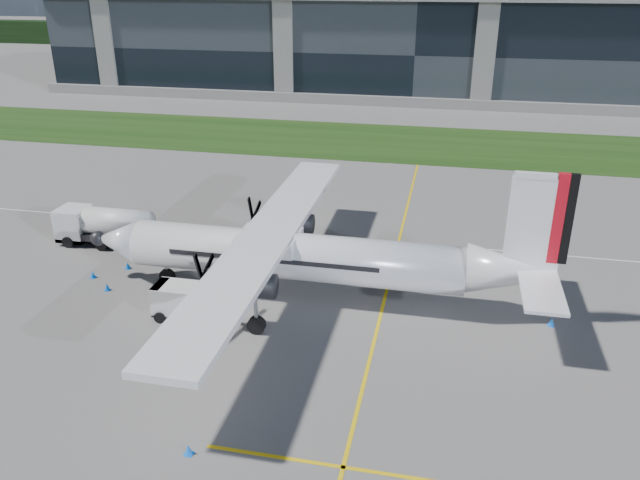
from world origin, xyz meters
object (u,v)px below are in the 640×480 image
(safety_cone_fwd, at_px, (93,274))
(safety_cone_tail, at_px, (551,322))
(safety_cone_nose_stbd, at_px, (128,265))
(ground_crew_person, at_px, (177,302))
(safety_cone_portwing, at_px, (188,450))
(turboprop_aircraft, at_px, (312,232))
(baggage_tug, at_px, (182,301))
(safety_cone_nose_port, at_px, (107,287))
(fuel_tanker_truck, at_px, (99,226))

(safety_cone_fwd, xyz_separation_m, safety_cone_tail, (29.39, -0.02, 0.00))
(safety_cone_nose_stbd, bearing_deg, safety_cone_fwd, -132.42)
(ground_crew_person, xyz_separation_m, safety_cone_portwing, (5.15, -10.56, -0.83))
(safety_cone_fwd, distance_m, safety_cone_tail, 29.39)
(turboprop_aircraft, height_order, ground_crew_person, turboprop_aircraft)
(ground_crew_person, relative_size, safety_cone_nose_stbd, 4.32)
(baggage_tug, xyz_separation_m, safety_cone_nose_stbd, (-6.42, 5.30, -0.78))
(safety_cone_nose_port, distance_m, safety_cone_nose_stbd, 3.22)
(fuel_tanker_truck, bearing_deg, ground_crew_person, -41.43)
(fuel_tanker_truck, relative_size, safety_cone_nose_port, 15.54)
(baggage_tug, xyz_separation_m, safety_cone_portwing, (4.92, -10.76, -0.78))
(safety_cone_fwd, bearing_deg, baggage_tug, -23.76)
(fuel_tanker_truck, relative_size, safety_cone_tail, 15.54)
(fuel_tanker_truck, distance_m, safety_cone_nose_port, 8.06)
(ground_crew_person, bearing_deg, safety_cone_fwd, 83.29)
(ground_crew_person, relative_size, safety_cone_fwd, 4.32)
(turboprop_aircraft, distance_m, ground_crew_person, 8.99)
(turboprop_aircraft, height_order, fuel_tanker_truck, turboprop_aircraft)
(turboprop_aircraft, height_order, safety_cone_portwing, turboprop_aircraft)
(safety_cone_nose_port, relative_size, safety_cone_nose_stbd, 1.00)
(ground_crew_person, height_order, safety_cone_nose_port, ground_crew_person)
(safety_cone_portwing, height_order, safety_cone_nose_stbd, same)
(turboprop_aircraft, relative_size, safety_cone_fwd, 60.76)
(baggage_tug, bearing_deg, fuel_tanker_truck, 139.84)
(safety_cone_fwd, bearing_deg, fuel_tanker_truck, 114.57)
(fuel_tanker_truck, xyz_separation_m, safety_cone_nose_port, (4.28, -6.72, -1.21))
(safety_cone_nose_stbd, bearing_deg, baggage_tug, -39.57)
(safety_cone_fwd, xyz_separation_m, safety_cone_portwing, (12.95, -14.29, 0.00))
(turboprop_aircraft, bearing_deg, ground_crew_person, -150.96)
(ground_crew_person, distance_m, safety_cone_fwd, 8.69)
(safety_cone_tail, bearing_deg, fuel_tanker_truck, 170.54)
(ground_crew_person, relative_size, safety_cone_portwing, 4.32)
(turboprop_aircraft, xyz_separation_m, ground_crew_person, (-7.25, -4.02, -3.48))
(ground_crew_person, xyz_separation_m, safety_cone_nose_stbd, (-6.18, 5.50, -0.83))
(fuel_tanker_truck, xyz_separation_m, ground_crew_person, (10.21, -9.01, -0.38))
(turboprop_aircraft, xyz_separation_m, safety_cone_portwing, (-2.10, -14.58, -4.31))
(safety_cone_fwd, xyz_separation_m, safety_cone_nose_stbd, (1.61, 1.77, 0.00))
(safety_cone_nose_stbd, bearing_deg, safety_cone_portwing, -54.78)
(fuel_tanker_truck, relative_size, safety_cone_portwing, 15.54)
(safety_cone_portwing, bearing_deg, fuel_tanker_truck, 128.13)
(safety_cone_portwing, bearing_deg, safety_cone_nose_port, 130.77)
(safety_cone_fwd, distance_m, safety_cone_nose_stbd, 2.39)
(safety_cone_tail, relative_size, safety_cone_nose_port, 1.00)
(safety_cone_tail, bearing_deg, baggage_tug, -170.66)
(ground_crew_person, height_order, safety_cone_fwd, ground_crew_person)
(baggage_tug, height_order, ground_crew_person, ground_crew_person)
(turboprop_aircraft, distance_m, safety_cone_portwing, 15.35)
(safety_cone_fwd, height_order, safety_cone_nose_port, same)
(ground_crew_person, bearing_deg, fuel_tanker_truck, 67.45)
(baggage_tug, height_order, safety_cone_tail, baggage_tug)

